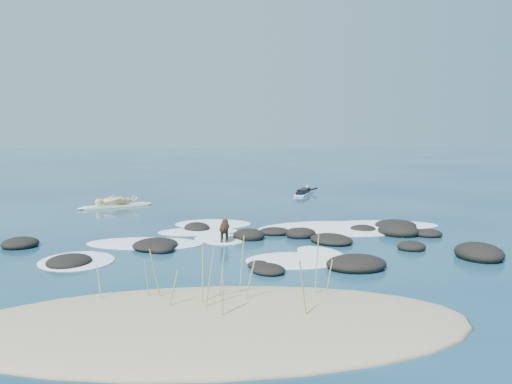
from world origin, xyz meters
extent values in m
plane|color=#0A2642|center=(0.00, 0.00, 0.00)|extent=(160.00, 160.00, 0.00)
ellipsoid|color=#9E8966|center=(0.00, -8.20, 0.00)|extent=(9.00, 4.40, 0.60)
cylinder|color=olive|center=(0.55, -7.09, 0.73)|extent=(0.13, 0.04, 1.22)
cylinder|color=olive|center=(2.18, -7.32, 0.51)|extent=(0.17, 0.08, 0.78)
cylinder|color=olive|center=(-2.10, -7.10, 0.48)|extent=(0.12, 0.16, 0.71)
cylinder|color=olive|center=(-1.21, -7.26, 0.56)|extent=(0.08, 0.22, 0.86)
cylinder|color=olive|center=(1.97, -7.18, 0.74)|extent=(0.10, 0.08, 1.24)
cylinder|color=olive|center=(-0.19, -7.72, 0.72)|extent=(0.06, 0.28, 1.18)
cylinder|color=olive|center=(0.16, -7.43, 0.63)|extent=(0.13, 0.09, 1.02)
cylinder|color=olive|center=(0.14, -8.53, 0.66)|extent=(0.04, 0.05, 1.08)
cylinder|color=olive|center=(-0.71, -7.91, 0.52)|extent=(0.21, 0.08, 0.78)
cylinder|color=olive|center=(1.47, -8.61, 0.67)|extent=(0.19, 0.15, 1.08)
cylinder|color=olive|center=(-1.04, -7.32, 0.66)|extent=(0.21, 0.16, 1.05)
cylinder|color=olive|center=(-0.07, -8.04, 0.73)|extent=(0.20, 0.04, 1.20)
cylinder|color=olive|center=(0.65, -7.60, 0.56)|extent=(0.23, 0.12, 0.85)
ellipsoid|color=black|center=(6.28, 0.86, 0.09)|extent=(1.56, 1.37, 0.35)
ellipsoid|color=black|center=(5.55, -2.58, 0.08)|extent=(0.92, 0.91, 0.32)
ellipsoid|color=black|center=(1.32, -4.69, 0.06)|extent=(1.05, 1.16, 0.26)
ellipsoid|color=black|center=(-5.36, -1.22, 0.09)|extent=(1.34, 1.40, 0.37)
ellipsoid|color=black|center=(2.07, 0.10, 0.07)|extent=(1.16, 1.10, 0.26)
ellipsoid|color=black|center=(-1.33, -2.25, 0.08)|extent=(0.95, 0.96, 0.31)
ellipsoid|color=black|center=(-3.48, -3.53, 0.08)|extent=(1.33, 1.47, 0.33)
ellipsoid|color=black|center=(3.56, -1.41, 0.08)|extent=(1.60, 1.78, 0.32)
ellipsoid|color=black|center=(2.82, 0.35, 0.04)|extent=(0.65, 0.59, 0.17)
ellipsoid|color=black|center=(5.01, 0.35, 0.06)|extent=(1.09, 1.10, 0.26)
ellipsoid|color=black|center=(6.79, -0.70, 0.07)|extent=(1.09, 1.06, 0.29)
ellipsoid|color=black|center=(-0.40, 0.87, 0.09)|extent=(1.09, 1.19, 0.37)
ellipsoid|color=black|center=(6.94, -3.73, 0.13)|extent=(1.27, 1.61, 0.52)
ellipsoid|color=black|center=(3.47, -4.52, 0.11)|extent=(1.70, 1.51, 0.43)
ellipsoid|color=black|center=(5.96, -0.37, 0.12)|extent=(1.68, 1.75, 0.49)
ellipsoid|color=black|center=(-1.54, -1.68, 0.08)|extent=(1.54, 1.73, 0.32)
ellipsoid|color=black|center=(1.14, -4.17, 0.05)|extent=(0.57, 0.59, 0.20)
ellipsoid|color=black|center=(2.82, -0.52, 0.10)|extent=(1.16, 1.07, 0.39)
ellipsoid|color=black|center=(1.19, -0.70, 0.11)|extent=(1.14, 1.02, 0.43)
ellipsoid|color=white|center=(4.73, 0.43, 0.01)|extent=(3.41, 2.29, 0.12)
ellipsoid|color=white|center=(-1.88, -1.12, 0.01)|extent=(3.64, 2.26, 0.12)
ellipsoid|color=white|center=(0.15, 2.06, 0.01)|extent=(2.86, 2.25, 0.12)
ellipsoid|color=white|center=(2.12, -3.61, 0.01)|extent=(2.58, 1.98, 0.12)
ellipsoid|color=white|center=(-3.37, -3.17, 0.01)|extent=(2.06, 2.38, 0.12)
ellipsoid|color=white|center=(-0.36, 0.65, 0.01)|extent=(2.70, 1.71, 0.12)
ellipsoid|color=white|center=(6.00, 0.11, 0.01)|extent=(1.31, 2.23, 0.12)
ellipsoid|color=white|center=(3.54, 1.06, 0.01)|extent=(4.44, 3.25, 0.12)
ellipsoid|color=white|center=(0.26, -0.53, 0.01)|extent=(1.48, 1.50, 0.12)
ellipsoid|color=white|center=(5.97, 1.38, 0.01)|extent=(4.12, 2.33, 0.12)
ellipsoid|color=white|center=(2.95, -2.74, 0.01)|extent=(1.58, 1.96, 0.12)
ellipsoid|color=white|center=(0.43, -1.11, 0.01)|extent=(1.10, 0.90, 0.12)
cube|color=#FBF8C8|center=(-3.90, 6.77, 0.05)|extent=(2.66, 1.76, 0.09)
ellipsoid|color=#FBF8C8|center=(-2.70, 7.40, 0.05)|extent=(0.62, 0.53, 0.10)
ellipsoid|color=#FBF8C8|center=(-5.10, 6.14, 0.05)|extent=(0.62, 0.53, 0.10)
imported|color=tan|center=(-3.90, 6.77, 0.98)|extent=(0.67, 0.76, 1.76)
cube|color=white|center=(4.84, 10.51, 0.05)|extent=(1.29, 2.16, 0.08)
ellipsoid|color=white|center=(5.26, 11.50, 0.05)|extent=(0.42, 0.53, 0.08)
cube|color=black|center=(4.84, 10.51, 0.19)|extent=(0.88, 1.36, 0.21)
sphere|color=tan|center=(5.14, 11.21, 0.31)|extent=(0.29, 0.29, 0.22)
cylinder|color=black|center=(4.94, 11.45, 0.18)|extent=(0.54, 0.09, 0.24)
cylinder|color=black|center=(5.44, 11.24, 0.18)|extent=(0.43, 0.45, 0.24)
cube|color=black|center=(4.55, 9.84, 0.16)|extent=(0.52, 0.62, 0.14)
cylinder|color=black|center=(0.43, -1.21, 0.45)|extent=(0.31, 0.56, 0.26)
sphere|color=black|center=(0.45, -0.97, 0.45)|extent=(0.29, 0.29, 0.27)
sphere|color=black|center=(0.40, -1.45, 0.45)|extent=(0.27, 0.27, 0.25)
sphere|color=black|center=(0.46, -0.82, 0.55)|extent=(0.21, 0.21, 0.19)
cone|color=black|center=(0.47, -0.70, 0.53)|extent=(0.11, 0.13, 0.10)
cone|color=black|center=(0.41, -0.82, 0.62)|extent=(0.10, 0.07, 0.09)
cone|color=black|center=(0.51, -0.83, 0.62)|extent=(0.10, 0.07, 0.09)
cylinder|color=black|center=(0.37, -1.02, 0.18)|extent=(0.07, 0.07, 0.35)
cylinder|color=black|center=(0.51, -1.03, 0.18)|extent=(0.07, 0.07, 0.35)
cylinder|color=black|center=(0.34, -1.39, 0.18)|extent=(0.07, 0.07, 0.35)
cylinder|color=black|center=(0.48, -1.40, 0.18)|extent=(0.07, 0.07, 0.35)
cylinder|color=black|center=(0.39, -1.57, 0.50)|extent=(0.07, 0.26, 0.15)
camera|label=1|loc=(-0.14, -17.62, 3.37)|focal=40.00mm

